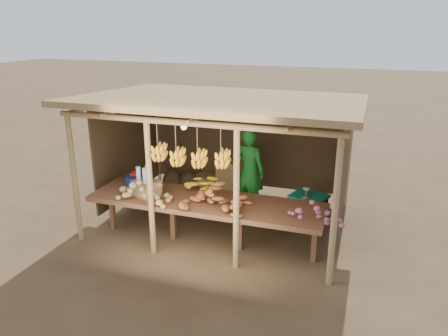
% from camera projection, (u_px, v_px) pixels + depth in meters
% --- Properties ---
extents(ground, '(60.00, 60.00, 0.00)m').
position_uv_depth(ground, '(224.00, 221.00, 8.25)').
color(ground, brown).
rests_on(ground, ground).
extents(stall_structure, '(4.70, 3.50, 2.43)m').
position_uv_depth(stall_structure, '(225.00, 120.00, 7.70)').
color(stall_structure, '#9F7E52').
rests_on(stall_structure, ground).
extents(counter, '(3.90, 1.05, 0.80)m').
position_uv_depth(counter, '(205.00, 203.00, 7.17)').
color(counter, brown).
rests_on(counter, ground).
extents(potato_heap, '(1.11, 0.76, 0.37)m').
position_uv_depth(potato_heap, '(141.00, 189.00, 7.13)').
color(potato_heap, tan).
rests_on(potato_heap, counter).
extents(sweet_potato_heap, '(1.08, 0.74, 0.36)m').
position_uv_depth(sweet_potato_heap, '(215.00, 196.00, 6.84)').
color(sweet_potato_heap, '#B05A2D').
rests_on(sweet_potato_heap, counter).
extents(onion_heap, '(0.86, 0.56, 0.36)m').
position_uv_depth(onion_heap, '(314.00, 211.00, 6.30)').
color(onion_heap, '#AB5367').
rests_on(onion_heap, counter).
extents(banana_pile, '(0.62, 0.42, 0.35)m').
position_uv_depth(banana_pile, '(203.00, 180.00, 7.52)').
color(banana_pile, yellow).
rests_on(banana_pile, counter).
extents(tomato_basin, '(0.43, 0.43, 0.23)m').
position_uv_depth(tomato_basin, '(137.00, 178.00, 7.85)').
color(tomato_basin, navy).
rests_on(tomato_basin, counter).
extents(bottle_box, '(0.50, 0.45, 0.52)m').
position_uv_depth(bottle_box, '(146.00, 184.00, 7.26)').
color(bottle_box, olive).
rests_on(bottle_box, counter).
extents(vendor, '(0.70, 0.55, 1.70)m').
position_uv_depth(vendor, '(250.00, 171.00, 8.37)').
color(vendor, '#186C21').
rests_on(vendor, ground).
extents(tarp_crate, '(0.76, 0.70, 0.74)m').
position_uv_depth(tarp_crate, '(308.00, 208.00, 8.05)').
color(tarp_crate, brown).
rests_on(tarp_crate, ground).
extents(carton_stack, '(1.14, 0.55, 0.78)m').
position_uv_depth(carton_stack, '(222.00, 180.00, 9.36)').
color(carton_stack, olive).
rests_on(carton_stack, ground).
extents(burlap_sacks, '(0.84, 0.44, 0.59)m').
position_uv_depth(burlap_sacks, '(181.00, 182.00, 9.52)').
color(burlap_sacks, '#4A3722').
rests_on(burlap_sacks, ground).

